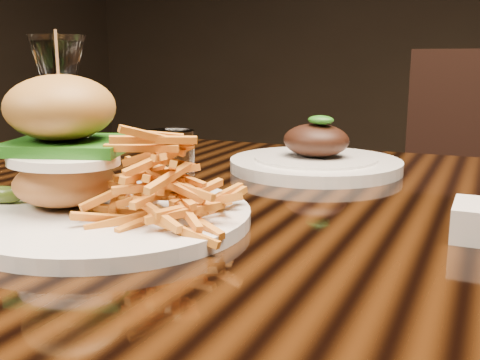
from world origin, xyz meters
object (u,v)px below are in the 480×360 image
at_px(burger_plate, 106,172).
at_px(dining_table, 337,269).
at_px(far_dish, 315,160).
at_px(wine_glass, 59,76).

bearing_deg(burger_plate, dining_table, 31.10).
distance_m(dining_table, burger_plate, 0.30).
height_order(burger_plate, far_dish, burger_plate).
bearing_deg(dining_table, burger_plate, -141.98).
relative_size(wine_glass, far_dish, 0.76).
relative_size(dining_table, burger_plate, 5.28).
bearing_deg(far_dish, dining_table, -65.97).
height_order(burger_plate, wine_glass, wine_glass).
bearing_deg(wine_glass, dining_table, 5.19).
bearing_deg(dining_table, far_dish, 114.03).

